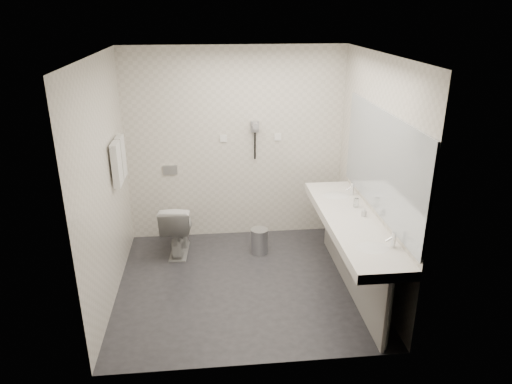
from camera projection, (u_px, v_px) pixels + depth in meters
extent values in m
plane|color=#25252A|center=(244.00, 284.00, 5.34)|extent=(2.80, 2.80, 0.00)
plane|color=white|center=(242.00, 55.00, 4.42)|extent=(2.80, 2.80, 0.00)
plane|color=silver|center=(235.00, 145.00, 6.08)|extent=(2.80, 0.00, 2.80)
plane|color=silver|center=(256.00, 237.00, 3.68)|extent=(2.80, 0.00, 2.80)
plane|color=silver|center=(104.00, 185.00, 4.75)|extent=(0.00, 2.60, 2.60)
plane|color=silver|center=(374.00, 175.00, 5.01)|extent=(0.00, 2.60, 2.60)
cube|color=white|center=(351.00, 223.00, 4.97)|extent=(0.55, 2.20, 0.10)
cube|color=gray|center=(351.00, 258.00, 5.13)|extent=(0.03, 2.15, 0.75)
cylinder|color=silver|center=(388.00, 316.00, 4.17)|extent=(0.06, 0.06, 0.75)
cylinder|color=silver|center=(330.00, 218.00, 6.09)|extent=(0.06, 0.06, 0.75)
cube|color=#B2BCC6|center=(381.00, 163.00, 4.75)|extent=(0.02, 2.20, 1.05)
ellipsoid|color=white|center=(372.00, 249.00, 4.35)|extent=(0.40, 0.31, 0.05)
ellipsoid|color=white|center=(336.00, 197.00, 5.56)|extent=(0.40, 0.31, 0.05)
cylinder|color=silver|center=(394.00, 240.00, 4.34)|extent=(0.04, 0.04, 0.15)
cylinder|color=silver|center=(352.00, 189.00, 5.54)|extent=(0.04, 0.04, 0.15)
imported|color=silver|center=(364.00, 212.00, 4.98)|extent=(0.06, 0.06, 0.10)
cylinder|color=silver|center=(356.00, 203.00, 5.21)|extent=(0.06, 0.06, 0.10)
imported|color=white|center=(177.00, 228.00, 5.91)|extent=(0.42, 0.69, 0.68)
cube|color=#B2B5BA|center=(170.00, 170.00, 6.10)|extent=(0.18, 0.02, 0.12)
cylinder|color=#B2B5BA|center=(259.00, 241.00, 5.96)|extent=(0.27, 0.27, 0.31)
cylinder|color=#B2B5BA|center=(259.00, 230.00, 5.90)|extent=(0.22, 0.22, 0.02)
cylinder|color=silver|center=(116.00, 141.00, 5.15)|extent=(0.02, 0.62, 0.02)
cube|color=silver|center=(117.00, 164.00, 5.10)|extent=(0.07, 0.24, 0.48)
cube|color=silver|center=(121.00, 157.00, 5.36)|extent=(0.07, 0.24, 0.48)
cube|color=gray|center=(255.00, 127.00, 5.99)|extent=(0.10, 0.04, 0.14)
cylinder|color=gray|center=(255.00, 126.00, 5.91)|extent=(0.08, 0.14, 0.08)
cylinder|color=black|center=(255.00, 146.00, 6.06)|extent=(0.02, 0.02, 0.35)
cube|color=white|center=(224.00, 139.00, 6.02)|extent=(0.09, 0.02, 0.09)
cube|color=white|center=(278.00, 137.00, 6.09)|extent=(0.09, 0.02, 0.09)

